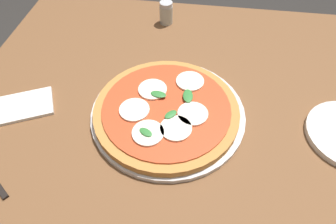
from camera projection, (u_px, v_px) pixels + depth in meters
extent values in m
plane|color=#2D2B28|center=(179.00, 220.00, 1.33)|extent=(6.00, 6.00, 0.00)
cube|color=brown|center=(188.00, 106.00, 0.75)|extent=(1.12, 0.89, 0.04)
cube|color=brown|center=(308.00, 115.00, 1.24)|extent=(0.07, 0.07, 0.74)
cube|color=brown|center=(83.00, 91.00, 1.33)|extent=(0.07, 0.07, 0.74)
cylinder|color=silver|center=(168.00, 113.00, 0.70)|extent=(0.36, 0.36, 0.01)
cylinder|color=#C6843F|center=(166.00, 111.00, 0.69)|extent=(0.33, 0.33, 0.02)
cylinder|color=#CC4723|center=(166.00, 108.00, 0.68)|extent=(0.29, 0.29, 0.00)
cylinder|color=white|center=(134.00, 110.00, 0.67)|extent=(0.07, 0.07, 0.00)
cylinder|color=white|center=(148.00, 133.00, 0.63)|extent=(0.07, 0.07, 0.00)
cylinder|color=white|center=(176.00, 128.00, 0.64)|extent=(0.07, 0.07, 0.00)
cylinder|color=white|center=(193.00, 114.00, 0.66)|extent=(0.07, 0.07, 0.00)
cylinder|color=white|center=(190.00, 81.00, 0.73)|extent=(0.07, 0.07, 0.00)
cylinder|color=white|center=(153.00, 89.00, 0.71)|extent=(0.07, 0.07, 0.00)
ellipsoid|color=#337F38|center=(146.00, 132.00, 0.63)|extent=(0.04, 0.03, 0.00)
ellipsoid|color=#337F38|center=(158.00, 94.00, 0.70)|extent=(0.04, 0.03, 0.00)
ellipsoid|color=#337F38|center=(171.00, 114.00, 0.66)|extent=(0.03, 0.03, 0.00)
ellipsoid|color=#337F38|center=(188.00, 96.00, 0.69)|extent=(0.03, 0.04, 0.00)
cube|color=white|center=(25.00, 106.00, 0.72)|extent=(0.16, 0.14, 0.01)
cube|color=black|center=(0.00, 188.00, 0.58)|extent=(0.05, 0.04, 0.01)
cylinder|color=#B2B7AD|center=(166.00, 14.00, 0.94)|extent=(0.04, 0.04, 0.06)
cylinder|color=silver|center=(166.00, 4.00, 0.91)|extent=(0.04, 0.04, 0.01)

